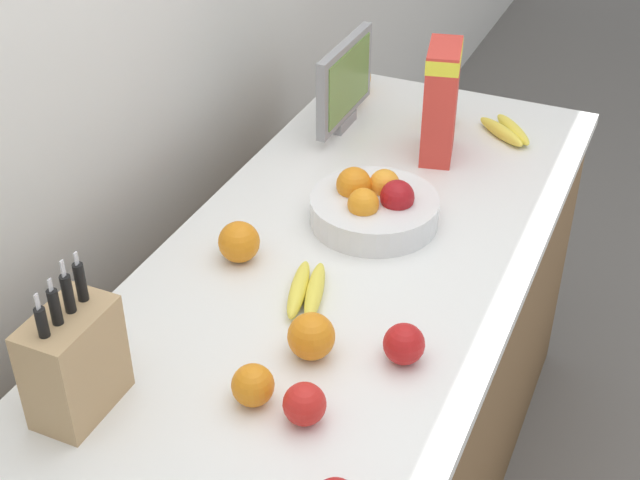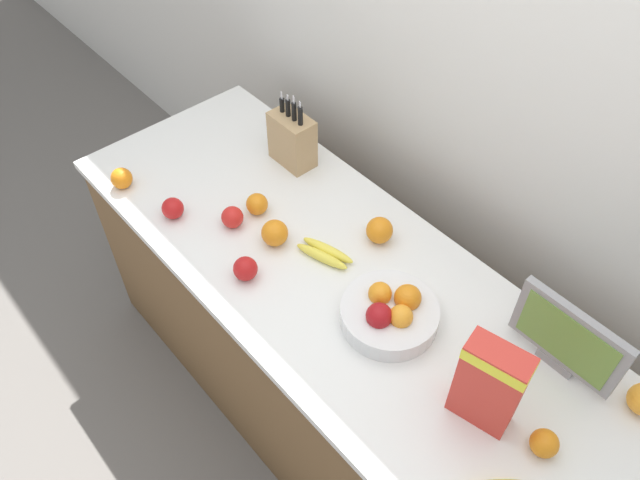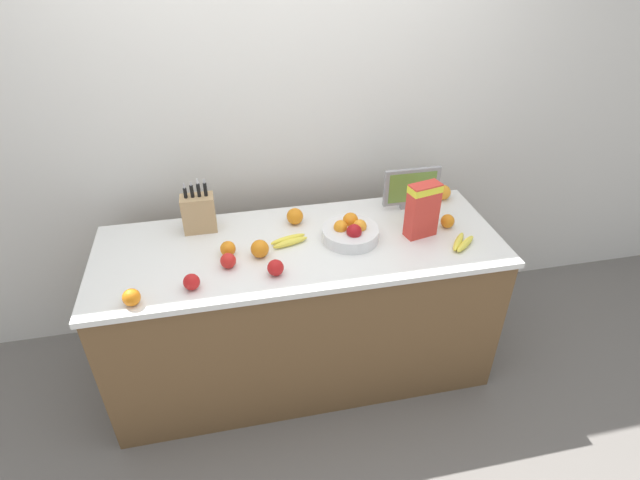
# 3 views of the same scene
# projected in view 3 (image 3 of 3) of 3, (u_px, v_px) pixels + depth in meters

# --- Properties ---
(ground_plane) EXTENTS (14.00, 14.00, 0.00)m
(ground_plane) POSITION_uv_depth(u_px,v_px,m) (303.00, 364.00, 2.99)
(ground_plane) COLOR slate
(wall_back) EXTENTS (9.00, 0.06, 2.60)m
(wall_back) POSITION_uv_depth(u_px,v_px,m) (280.00, 121.00, 2.75)
(wall_back) COLOR silver
(wall_back) RESTS_ON ground_plane
(counter) EXTENTS (2.04, 0.76, 0.87)m
(counter) POSITION_uv_depth(u_px,v_px,m) (302.00, 309.00, 2.74)
(counter) COLOR brown
(counter) RESTS_ON ground_plane
(knife_block) EXTENTS (0.17, 0.10, 0.30)m
(knife_block) POSITION_uv_depth(u_px,v_px,m) (199.00, 213.00, 2.56)
(knife_block) COLOR tan
(knife_block) RESTS_ON counter
(small_monitor) EXTENTS (0.32, 0.03, 0.24)m
(small_monitor) POSITION_uv_depth(u_px,v_px,m) (412.00, 187.00, 2.74)
(small_monitor) COLOR gray
(small_monitor) RESTS_ON counter
(cereal_box) EXTENTS (0.17, 0.11, 0.29)m
(cereal_box) POSITION_uv_depth(u_px,v_px,m) (423.00, 208.00, 2.49)
(cereal_box) COLOR red
(cereal_box) RESTS_ON counter
(fruit_bowl) EXTENTS (0.29, 0.29, 0.12)m
(fruit_bowl) POSITION_uv_depth(u_px,v_px,m) (351.00, 232.00, 2.52)
(fruit_bowl) COLOR silver
(fruit_bowl) RESTS_ON counter
(banana_bunch_left) EXTENTS (0.20, 0.12, 0.03)m
(banana_bunch_left) POSITION_uv_depth(u_px,v_px,m) (289.00, 241.00, 2.50)
(banana_bunch_left) COLOR yellow
(banana_bunch_left) RESTS_ON counter
(banana_bunch_right) EXTENTS (0.17, 0.17, 0.03)m
(banana_bunch_right) POSITION_uv_depth(u_px,v_px,m) (462.00, 243.00, 2.48)
(banana_bunch_right) COLOR yellow
(banana_bunch_right) RESTS_ON counter
(apple_leftmost) EXTENTS (0.07, 0.07, 0.07)m
(apple_leftmost) POSITION_uv_depth(u_px,v_px,m) (228.00, 261.00, 2.32)
(apple_leftmost) COLOR red
(apple_leftmost) RESTS_ON counter
(apple_rightmost) EXTENTS (0.08, 0.08, 0.08)m
(apple_rightmost) POSITION_uv_depth(u_px,v_px,m) (276.00, 268.00, 2.27)
(apple_rightmost) COLOR red
(apple_rightmost) RESTS_ON counter
(apple_front) EXTENTS (0.07, 0.07, 0.07)m
(apple_front) POSITION_uv_depth(u_px,v_px,m) (192.00, 282.00, 2.19)
(apple_front) COLOR red
(apple_front) RESTS_ON counter
(orange_front_center) EXTENTS (0.09, 0.09, 0.09)m
(orange_front_center) POSITION_uv_depth(u_px,v_px,m) (260.00, 249.00, 2.39)
(orange_front_center) COLOR orange
(orange_front_center) RESTS_ON counter
(orange_mid_right) EXTENTS (0.09, 0.09, 0.09)m
(orange_mid_right) POSITION_uv_depth(u_px,v_px,m) (443.00, 192.00, 2.87)
(orange_mid_right) COLOR orange
(orange_mid_right) RESTS_ON counter
(orange_mid_left) EXTENTS (0.09, 0.09, 0.09)m
(orange_mid_left) POSITION_uv_depth(u_px,v_px,m) (295.00, 216.00, 2.64)
(orange_mid_left) COLOR orange
(orange_mid_left) RESTS_ON counter
(orange_by_cereal) EXTENTS (0.08, 0.08, 0.08)m
(orange_by_cereal) POSITION_uv_depth(u_px,v_px,m) (131.00, 297.00, 2.10)
(orange_by_cereal) COLOR orange
(orange_by_cereal) RESTS_ON counter
(orange_back_center) EXTENTS (0.07, 0.07, 0.07)m
(orange_back_center) POSITION_uv_depth(u_px,v_px,m) (228.00, 249.00, 2.40)
(orange_back_center) COLOR orange
(orange_back_center) RESTS_ON counter
(orange_front_right) EXTENTS (0.07, 0.07, 0.07)m
(orange_front_right) POSITION_uv_depth(u_px,v_px,m) (448.00, 221.00, 2.62)
(orange_front_right) COLOR orange
(orange_front_right) RESTS_ON counter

